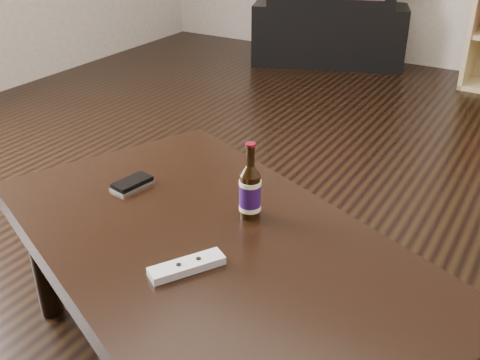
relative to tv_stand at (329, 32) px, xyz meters
The scene contains 6 objects.
floor 2.90m from the tv_stand, 71.76° to the right, with size 5.00×6.00×0.01m, color black.
tv_stand is the anchor object (origin of this frame).
coffee_table 3.35m from the tv_stand, 72.51° to the right, with size 1.41×1.15×0.46m.
beer_bottle 3.23m from the tv_stand, 71.24° to the right, with size 0.06×0.06×0.21m.
phone 3.15m from the tv_stand, 77.84° to the right, with size 0.08×0.13×0.02m.
remote 3.48m from the tv_stand, 72.78° to the right, with size 0.13×0.17×0.02m.
Camera 1 is at (0.75, -1.39, 1.22)m, focal length 42.00 mm.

